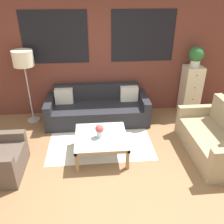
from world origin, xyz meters
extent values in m
plane|color=#8E6642|center=(0.00, 0.00, 0.00)|extent=(16.00, 16.00, 0.00)
cube|color=brown|center=(0.00, 2.44, 1.40)|extent=(8.40, 0.08, 2.80)
cube|color=black|center=(-0.95, 2.39, 1.80)|extent=(1.40, 0.01, 1.10)
cube|color=black|center=(0.95, 2.39, 1.80)|extent=(1.40, 0.01, 1.10)
cube|color=silver|center=(-0.09, 1.23, 0.00)|extent=(2.03, 1.68, 0.00)
cube|color=#232328|center=(-0.11, 1.82, 0.20)|extent=(1.95, 0.72, 0.40)
cube|color=#232328|center=(-0.11, 2.26, 0.39)|extent=(1.95, 0.16, 0.78)
cube|color=#232328|center=(-1.16, 1.90, 0.29)|extent=(0.16, 0.88, 0.58)
cube|color=#232328|center=(0.95, 1.90, 0.29)|extent=(0.16, 0.88, 0.58)
cube|color=beige|center=(-0.85, 2.10, 0.57)|extent=(0.40, 0.16, 0.34)
cube|color=silver|center=(0.64, 2.10, 0.57)|extent=(0.40, 0.16, 0.34)
cube|color=tan|center=(1.84, 0.52, 0.21)|extent=(0.64, 1.31, 0.42)
cube|color=tan|center=(1.92, 1.24, 0.31)|extent=(0.80, 0.14, 0.62)
cube|color=brown|center=(-1.72, 0.32, 0.20)|extent=(0.64, 0.59, 0.40)
cube|color=brown|center=(-1.80, 0.69, 0.28)|extent=(0.80, 0.14, 0.56)
cube|color=silver|center=(-0.09, 0.65, 0.40)|extent=(0.92, 0.92, 0.01)
cube|color=#99754C|center=(-0.09, 0.22, 0.37)|extent=(0.92, 0.05, 0.05)
cube|color=#99754C|center=(-0.09, 1.09, 0.37)|extent=(0.92, 0.05, 0.05)
cube|color=#99754C|center=(-0.52, 0.65, 0.37)|extent=(0.05, 0.92, 0.05)
cube|color=#99754C|center=(0.35, 0.65, 0.37)|extent=(0.05, 0.92, 0.05)
cube|color=#99754C|center=(-0.51, 0.23, 0.20)|extent=(0.05, 0.06, 0.40)
cube|color=#99754C|center=(0.33, 0.23, 0.20)|extent=(0.06, 0.06, 0.40)
cube|color=#99754C|center=(-0.51, 1.07, 0.20)|extent=(0.05, 0.06, 0.40)
cube|color=#99754C|center=(0.33, 1.07, 0.20)|extent=(0.06, 0.06, 0.40)
cylinder|color=#B2B2B7|center=(-1.60, 2.07, 0.01)|extent=(0.28, 0.28, 0.02)
cylinder|color=#B2B2B7|center=(-1.60, 2.07, 0.66)|extent=(0.03, 0.03, 1.28)
cylinder|color=beige|center=(-1.60, 2.07, 1.46)|extent=(0.43, 0.43, 0.33)
cube|color=beige|center=(2.12, 2.15, 0.58)|extent=(0.41, 0.41, 1.16)
sphere|color=#38332D|center=(2.12, 1.94, 1.02)|extent=(0.02, 0.02, 0.02)
sphere|color=#38332D|center=(2.12, 1.94, 0.73)|extent=(0.02, 0.02, 0.02)
sphere|color=#38332D|center=(2.12, 1.94, 0.44)|extent=(0.02, 0.02, 0.02)
sphere|color=#38332D|center=(2.12, 1.94, 0.15)|extent=(0.02, 0.02, 0.02)
cylinder|color=silver|center=(2.12, 2.15, 1.23)|extent=(0.21, 0.21, 0.14)
sphere|color=#2D6B33|center=(2.12, 2.15, 1.44)|extent=(0.33, 0.33, 0.33)
cylinder|color=silver|center=(-0.11, 0.63, 0.47)|extent=(0.10, 0.10, 0.12)
sphere|color=#CC4C4C|center=(-0.11, 0.63, 0.58)|extent=(0.15, 0.15, 0.15)
camera|label=1|loc=(-0.21, -2.87, 2.76)|focal=38.00mm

